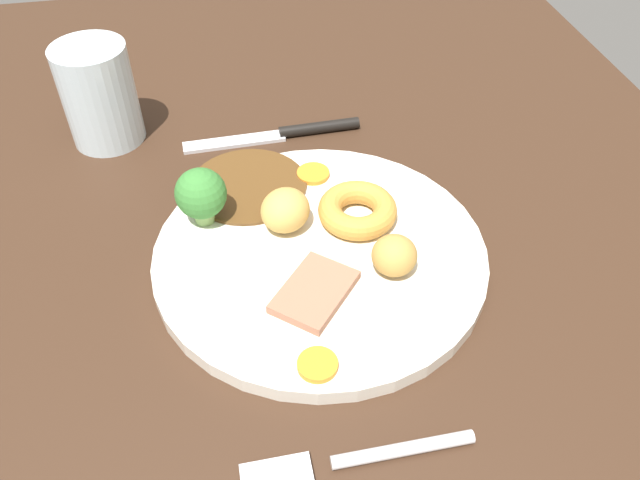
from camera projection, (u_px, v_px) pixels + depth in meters
dining_table at (317, 296)px, 53.01cm from camera, size 120.00×84.00×3.60cm
dinner_plate at (320, 255)px, 52.96cm from camera, size 27.68×27.68×1.40cm
gravy_pool at (248, 185)px, 58.15cm from camera, size 10.82×10.82×0.30cm
meat_slice_main at (315, 292)px, 48.55cm from camera, size 8.05×7.79×0.80cm
yorkshire_pudding at (357, 210)px, 54.38cm from camera, size 6.84×6.84×2.05cm
roast_potato_left at (285, 210)px, 53.22cm from camera, size 5.99×5.95×3.57cm
roast_potato_right at (394, 255)px, 49.63cm from camera, size 4.80×4.82×3.26cm
carrot_coin_front at (313, 174)px, 59.25cm from camera, size 3.06×3.06×0.44cm
carrot_coin_back at (318, 365)px, 43.97cm from camera, size 2.89×2.89×0.48cm
broccoli_floret at (201, 194)px, 52.96cm from camera, size 4.37×4.37×5.20cm
fork at (352, 460)px, 40.30cm from camera, size 2.05×15.26×0.90cm
knife at (288, 133)px, 66.03cm from camera, size 2.13×18.54×1.20cm
water_glass at (99, 95)px, 62.67cm from camera, size 7.27×7.27×10.17cm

